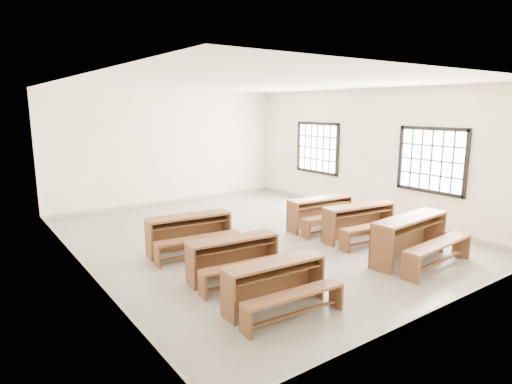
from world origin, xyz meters
TOP-DOWN VIEW (x-y plane):
  - room at (0.09, 0.00)m, footprint 8.50×8.50m
  - desk_set_0 at (-1.68, -2.82)m, footprint 1.54×0.87m
  - desk_set_1 at (-1.58, -1.60)m, footprint 1.58×0.93m
  - desk_set_2 at (-1.56, -0.02)m, footprint 1.70×1.01m
  - desk_set_3 at (1.48, -2.78)m, footprint 1.88×1.08m
  - desk_set_4 at (1.71, -1.37)m, footprint 1.73×1.03m
  - desk_set_5 at (1.63, -0.30)m, footprint 1.66×0.95m

SIDE VIEW (x-z plane):
  - desk_set_0 at x=-1.68m, z-range 0.06..0.73m
  - desk_set_1 at x=-1.58m, z-range 0.06..0.74m
  - desk_set_5 at x=1.63m, z-range 0.06..0.78m
  - desk_set_2 at x=-1.56m, z-range 0.06..0.79m
  - desk_set_4 at x=1.71m, z-range 0.06..0.80m
  - desk_set_3 at x=1.48m, z-range 0.07..0.88m
  - room at x=0.09m, z-range 0.54..3.74m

